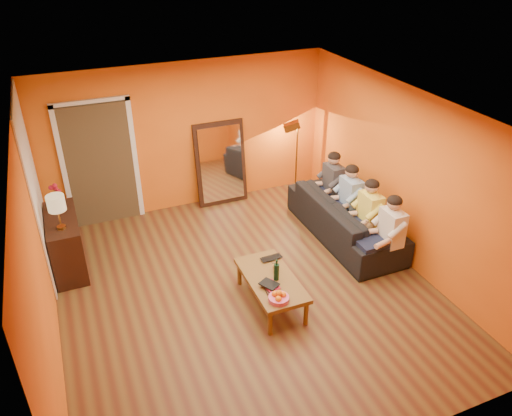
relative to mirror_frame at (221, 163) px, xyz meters
name	(u,v)px	position (x,y,z in m)	size (l,w,h in m)	color
room_shell	(236,198)	(-0.55, -2.26, 0.54)	(5.00, 5.50, 2.60)	brown
white_accent	(34,187)	(-3.04, -0.88, 0.54)	(0.02, 1.90, 2.58)	white
doorway_recess	(99,163)	(-2.05, 0.20, 0.29)	(1.06, 0.30, 2.10)	#3F2D19
door_jamb_left	(64,171)	(-2.62, 0.08, 0.29)	(0.08, 0.06, 2.20)	white
door_jamb_right	(135,160)	(-1.48, 0.08, 0.29)	(0.08, 0.06, 2.20)	white
door_header	(90,102)	(-2.05, 0.08, 1.36)	(1.22, 0.06, 0.08)	white
mirror_frame	(221,163)	(0.00, 0.00, 0.00)	(0.92, 0.06, 1.52)	black
mirror_glass	(221,164)	(0.00, -0.04, 0.00)	(0.78, 0.02, 1.36)	white
sideboard	(66,243)	(-2.79, -1.08, -0.34)	(0.44, 1.18, 0.85)	black
table_lamp	(58,212)	(-2.79, -1.38, 0.34)	(0.24, 0.24, 0.51)	beige
sofa	(345,218)	(1.45, -1.93, -0.42)	(0.92, 2.36, 0.69)	black
coffee_table	(271,290)	(-0.34, -3.00, -0.55)	(0.62, 1.22, 0.42)	brown
floor_lamp	(296,159)	(1.38, -0.28, -0.04)	(0.30, 0.24, 1.44)	#AF7C33
dog	(372,241)	(1.50, -2.64, -0.43)	(0.36, 0.56, 0.66)	#A27E49
person_far_left	(391,233)	(1.58, -2.93, -0.15)	(0.70, 0.44, 1.22)	beige
person_mid_left	(369,215)	(1.58, -2.38, -0.15)	(0.70, 0.44, 1.22)	#DED34A
person_mid_right	(350,199)	(1.58, -1.83, -0.15)	(0.70, 0.44, 1.22)	#82A2CA
person_far_right	(333,185)	(1.58, -1.28, -0.15)	(0.70, 0.44, 1.22)	#343339
fruit_bowl	(279,295)	(-0.44, -3.45, -0.26)	(0.26, 0.26, 0.16)	#CE4876
wine_bottle	(276,270)	(-0.29, -3.05, -0.18)	(0.07, 0.07, 0.31)	black
tumbler	(276,268)	(-0.22, -2.88, -0.30)	(0.10, 0.10, 0.09)	#B27F3F
laptop	(273,260)	(-0.16, -2.65, -0.33)	(0.31, 0.20, 0.02)	black
book_lower	(265,290)	(-0.52, -3.20, -0.33)	(0.17, 0.23, 0.02)	black
book_mid	(265,288)	(-0.51, -3.19, -0.31)	(0.17, 0.23, 0.02)	maroon
book_upper	(265,288)	(-0.52, -3.21, -0.29)	(0.17, 0.23, 0.02)	black
vase	(58,205)	(-2.79, -0.83, 0.18)	(0.17, 0.17, 0.18)	black
flowers	(54,189)	(-2.79, -0.83, 0.43)	(0.17, 0.17, 0.45)	maroon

